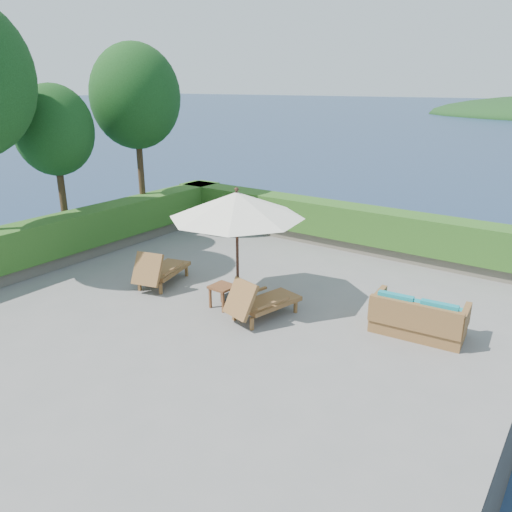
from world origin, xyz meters
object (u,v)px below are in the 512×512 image
Objects in this scene: lounge_left at (160,270)px; lounge_right at (260,301)px; side_table at (222,289)px; wicker_loveseat at (418,319)px; patio_umbrella at (237,206)px.

lounge_right is at bearing -15.93° from lounge_left.
side_table is 0.28× the size of wicker_loveseat.
side_table is at bearing -17.22° from lounge_left.
wicker_loveseat is at bearing -3.59° from lounge_left.
lounge_right reaches higher than side_table.
lounge_right is 0.96× the size of wicker_loveseat.
lounge_left is 1.01× the size of lounge_right.
lounge_left is 6.20m from wicker_loveseat.
lounge_right is 3.44× the size of side_table.
patio_umbrella is at bearing 168.93° from lounge_right.
wicker_loveseat is (4.01, 1.25, -0.09)m from side_table.
lounge_right is 1.02m from side_table.
patio_umbrella reaches higher than lounge_left.
lounge_left reaches higher than side_table.
patio_umbrella is 1.99× the size of lounge_left.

